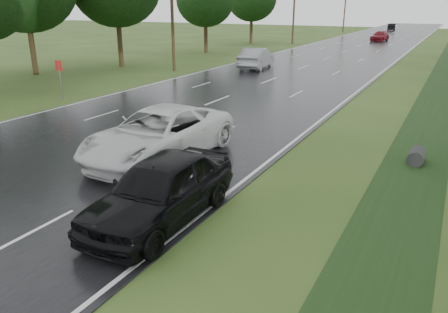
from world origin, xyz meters
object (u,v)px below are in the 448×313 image
object	(u,v)px
dark_sedan	(161,189)
silver_sedan	(256,58)
white_pickup	(159,134)
road_sign	(59,72)

from	to	relation	value
dark_sedan	silver_sedan	world-z (taller)	silver_sedan
dark_sedan	silver_sedan	distance (m)	29.05
dark_sedan	silver_sedan	size ratio (longest dim) A/B	0.95
white_pickup	silver_sedan	xyz separation A→B (m)	(-6.53, 23.46, -0.03)
road_sign	white_pickup	bearing A→B (deg)	-27.47
dark_sedan	white_pickup	bearing A→B (deg)	125.81
dark_sedan	silver_sedan	xyz separation A→B (m)	(-9.49, 27.46, 0.02)
road_sign	dark_sedan	world-z (taller)	road_sign
road_sign	silver_sedan	xyz separation A→B (m)	(5.01, 17.46, -0.71)
white_pickup	dark_sedan	world-z (taller)	white_pickup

